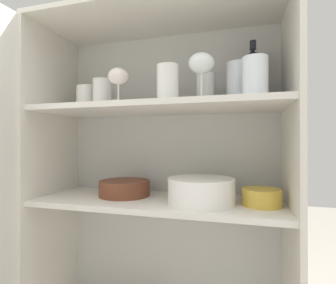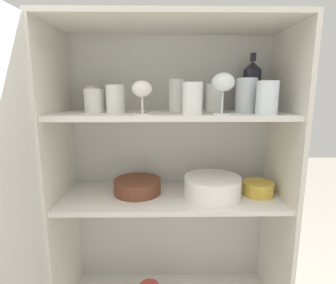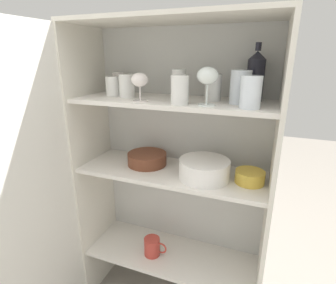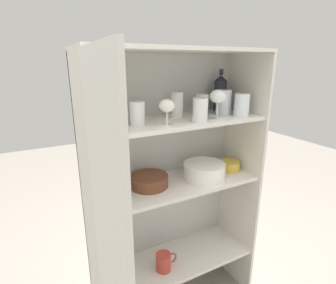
{
  "view_description": "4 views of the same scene",
  "coord_description": "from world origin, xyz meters",
  "views": [
    {
      "loc": [
        0.31,
        -0.78,
        1.05
      ],
      "look_at": [
        0.04,
        0.16,
        1.05
      ],
      "focal_mm": 28.0,
      "sensor_mm": 36.0,
      "label": 1
    },
    {
      "loc": [
        -0.03,
        -0.9,
        1.27
      ],
      "look_at": [
        -0.01,
        0.18,
        1.06
      ],
      "focal_mm": 28.0,
      "sensor_mm": 36.0,
      "label": 2
    },
    {
      "loc": [
        0.41,
        -0.96,
        1.37
      ],
      "look_at": [
        -0.03,
        0.2,
        0.96
      ],
      "focal_mm": 28.0,
      "sensor_mm": 36.0,
      "label": 3
    },
    {
      "loc": [
        -0.65,
        -0.98,
        1.46
      ],
      "look_at": [
        -0.04,
        0.18,
        1.07
      ],
      "focal_mm": 28.0,
      "sensor_mm": 36.0,
      "label": 4
    }
  ],
  "objects": [
    {
      "name": "serving_bowl_small",
      "position": [
        0.37,
        0.16,
        0.86
      ],
      "size": [
        0.13,
        0.13,
        0.06
      ],
      "color": "gold",
      "rests_on": "shelf_board_middle"
    },
    {
      "name": "tumbler_glass_7",
      "position": [
        -0.34,
        0.26,
        1.24
      ],
      "size": [
        0.06,
        0.06,
        0.11
      ],
      "color": "silver",
      "rests_on": "shelf_board_upper"
    },
    {
      "name": "shelf_board_upper",
      "position": [
        0.0,
        0.16,
        1.18
      ],
      "size": [
        0.91,
        0.32,
        0.02
      ],
      "primitive_type": "cube",
      "color": "silver"
    },
    {
      "name": "tumbler_glass_5",
      "position": [
        -0.31,
        0.17,
        1.23
      ],
      "size": [
        0.08,
        0.08,
        0.09
      ],
      "color": "white",
      "rests_on": "shelf_board_upper"
    },
    {
      "name": "tumbler_glass_3",
      "position": [
        0.18,
        0.2,
        1.24
      ],
      "size": [
        0.07,
        0.07,
        0.12
      ],
      "color": "white",
      "rests_on": "shelf_board_upper"
    },
    {
      "name": "cupboard_door",
      "position": [
        -0.48,
        -0.26,
        0.76
      ],
      "size": [
        0.03,
        0.48,
        1.51
      ],
      "color": "silver",
      "rests_on": "ground_plane"
    },
    {
      "name": "wine_glass_1",
      "position": [
        0.18,
        0.06,
        1.3
      ],
      "size": [
        0.08,
        0.08,
        0.15
      ],
      "color": "white",
      "rests_on": "shelf_board_upper"
    },
    {
      "name": "tumbler_glass_4",
      "position": [
        -0.22,
        0.14,
        1.24
      ],
      "size": [
        0.07,
        0.07,
        0.11
      ],
      "color": "white",
      "rests_on": "shelf_board_upper"
    },
    {
      "name": "cupboard_back_panel",
      "position": [
        0.0,
        0.33,
        0.76
      ],
      "size": [
        0.95,
        0.02,
        1.51
      ],
      "primitive_type": "cube",
      "color": "silver",
      "rests_on": "ground_plane"
    },
    {
      "name": "cupboard_side_right",
      "position": [
        0.47,
        0.16,
        0.76
      ],
      "size": [
        0.02,
        0.36,
        1.51
      ],
      "primitive_type": "cube",
      "color": "silver",
      "rests_on": "ground_plane"
    },
    {
      "name": "mixing_bowl_large",
      "position": [
        -0.15,
        0.19,
        0.87
      ],
      "size": [
        0.2,
        0.2,
        0.06
      ],
      "color": "brown",
      "rests_on": "shelf_board_middle"
    },
    {
      "name": "tumbler_glass_6",
      "position": [
        0.07,
        0.06,
        1.24
      ],
      "size": [
        0.07,
        0.07,
        0.12
      ],
      "color": "white",
      "rests_on": "shelf_board_upper"
    },
    {
      "name": "tumbler_glass_1",
      "position": [
        0.3,
        0.16,
        1.25
      ],
      "size": [
        0.08,
        0.08,
        0.14
      ],
      "color": "white",
      "rests_on": "shelf_board_upper"
    },
    {
      "name": "plate_stack_white",
      "position": [
        0.17,
        0.14,
        0.88
      ],
      "size": [
        0.23,
        0.23,
        0.09
      ],
      "color": "white",
      "rests_on": "shelf_board_middle"
    },
    {
      "name": "tumbler_glass_0",
      "position": [
        0.02,
        0.19,
        1.25
      ],
      "size": [
        0.06,
        0.06,
        0.13
      ],
      "color": "white",
      "rests_on": "shelf_board_upper"
    },
    {
      "name": "cupboard_side_left",
      "position": [
        -0.47,
        0.16,
        0.76
      ],
      "size": [
        0.02,
        0.36,
        1.51
      ],
      "primitive_type": "cube",
      "color": "silver",
      "rests_on": "ground_plane"
    },
    {
      "name": "tumbler_glass_2",
      "position": [
        0.35,
        0.07,
        1.25
      ],
      "size": [
        0.08,
        0.08,
        0.12
      ],
      "color": "white",
      "rests_on": "shelf_board_upper"
    },
    {
      "name": "shelf_board_middle",
      "position": [
        0.0,
        0.16,
        0.82
      ],
      "size": [
        0.91,
        0.32,
        0.02
      ],
      "primitive_type": "cube",
      "color": "silver"
    },
    {
      "name": "wine_glass_0",
      "position": [
        -0.11,
        0.06,
        1.27
      ],
      "size": [
        0.07,
        0.07,
        0.12
      ],
      "color": "silver",
      "rests_on": "shelf_board_upper"
    },
    {
      "name": "wine_bottle",
      "position": [
        0.35,
        0.25,
        1.29
      ],
      "size": [
        0.07,
        0.07,
        0.24
      ],
      "color": "black",
      "rests_on": "shelf_board_upper"
    },
    {
      "name": "cupboard_top_panel",
      "position": [
        0.0,
        0.16,
        1.52
      ],
      "size": [
        0.95,
        0.36,
        0.02
      ],
      "primitive_type": "cube",
      "color": "silver",
      "rests_on": "cupboard_side_left"
    }
  ]
}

